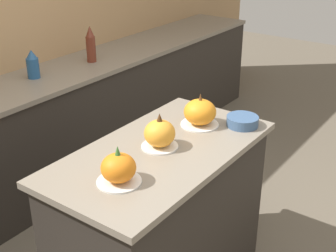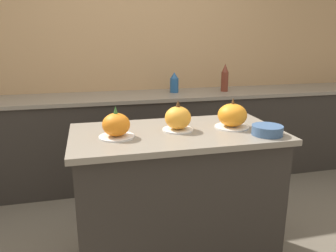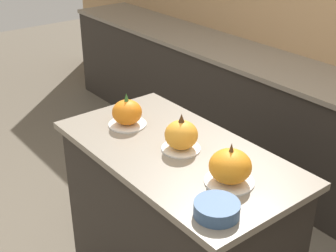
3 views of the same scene
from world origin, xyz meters
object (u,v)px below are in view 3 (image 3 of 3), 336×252
(pumpkin_cake_center, at_px, (181,136))
(mixing_bowl, at_px, (217,209))
(pumpkin_cake_right, at_px, (231,167))
(pumpkin_cake_left, at_px, (127,113))

(pumpkin_cake_center, height_order, mixing_bowl, pumpkin_cake_center)
(pumpkin_cake_center, bearing_deg, pumpkin_cake_right, -2.68)
(pumpkin_cake_left, xyz_separation_m, mixing_bowl, (0.86, -0.16, -0.04))
(pumpkin_cake_right, relative_size, mixing_bowl, 1.20)
(pumpkin_cake_center, relative_size, mixing_bowl, 1.06)
(pumpkin_cake_left, distance_m, pumpkin_cake_right, 0.73)
(pumpkin_cake_left, height_order, pumpkin_cake_center, pumpkin_cake_center)
(pumpkin_cake_left, relative_size, pumpkin_cake_center, 1.07)
(pumpkin_cake_right, bearing_deg, pumpkin_cake_left, -176.78)
(pumpkin_cake_right, height_order, mixing_bowl, pumpkin_cake_right)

